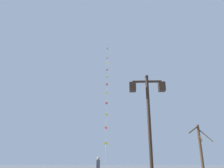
{
  "coord_description": "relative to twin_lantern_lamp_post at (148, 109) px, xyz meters",
  "views": [
    {
      "loc": [
        0.36,
        -2.62,
        1.36
      ],
      "look_at": [
        -0.49,
        21.93,
        10.13
      ],
      "focal_mm": 34.98,
      "sensor_mm": 36.0,
      "label": 1
    }
  ],
  "objects": [
    {
      "name": "twin_lantern_lamp_post",
      "position": [
        0.0,
        0.0,
        0.0
      ],
      "size": [
        1.55,
        0.28,
        4.99
      ],
      "color": "black",
      "rests_on": "ground_plane"
    },
    {
      "name": "kite_train",
      "position": [
        -2.88,
        18.77,
        8.14
      ],
      "size": [
        1.15,
        17.82,
        22.59
      ],
      "color": "brown",
      "rests_on": "ground_plane"
    },
    {
      "name": "kite_flyer",
      "position": [
        -2.85,
        8.3,
        -2.55
      ],
      "size": [
        0.24,
        0.61,
        1.71
      ],
      "rotation": [
        0.0,
        0.0,
        1.58
      ],
      "color": "brown",
      "rests_on": "ground_plane"
    },
    {
      "name": "bare_tree",
      "position": [
        5.7,
        10.66,
        -1.04
      ],
      "size": [
        2.04,
        1.42,
        4.45
      ],
      "color": "#4C3826",
      "rests_on": "ground_plane"
    }
  ]
}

